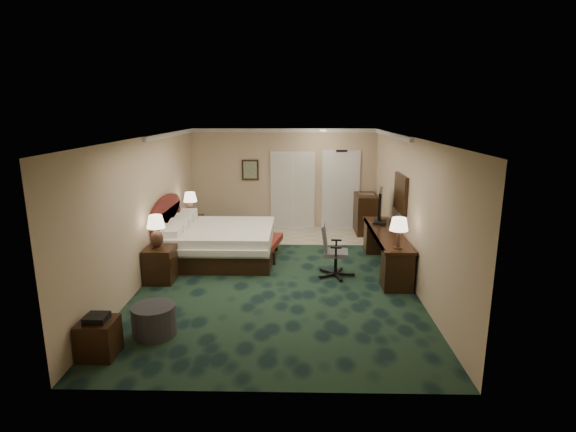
{
  "coord_description": "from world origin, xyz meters",
  "views": [
    {
      "loc": [
        0.38,
        -8.33,
        3.2
      ],
      "look_at": [
        0.19,
        0.6,
        1.07
      ],
      "focal_mm": 28.0,
      "sensor_mm": 36.0,
      "label": 1
    }
  ],
  "objects_px": {
    "nightstand_near": "(160,264)",
    "lamp_near": "(156,232)",
    "desk_chair": "(336,251)",
    "nightstand_far": "(191,229)",
    "bed": "(221,243)",
    "tv": "(380,207)",
    "bed_bench": "(268,248)",
    "lamp_far": "(190,205)",
    "ottoman": "(154,320)",
    "side_table": "(99,338)",
    "minibar": "(366,214)",
    "desk": "(386,250)"
  },
  "relations": [
    {
      "from": "bed",
      "to": "tv",
      "type": "bearing_deg",
      "value": 3.05
    },
    {
      "from": "tv",
      "to": "side_table",
      "type": "bearing_deg",
      "value": -124.25
    },
    {
      "from": "nightstand_near",
      "to": "side_table",
      "type": "bearing_deg",
      "value": -90.45
    },
    {
      "from": "nightstand_near",
      "to": "lamp_far",
      "type": "bearing_deg",
      "value": 89.67
    },
    {
      "from": "bed",
      "to": "lamp_far",
      "type": "distance_m",
      "value": 1.63
    },
    {
      "from": "lamp_far",
      "to": "desk",
      "type": "xyz_separation_m",
      "value": [
        4.39,
        -1.74,
        -0.56
      ]
    },
    {
      "from": "nightstand_near",
      "to": "nightstand_far",
      "type": "xyz_separation_m",
      "value": [
        -0.0,
        2.57,
        -0.01
      ]
    },
    {
      "from": "ottoman",
      "to": "nightstand_near",
      "type": "bearing_deg",
      "value": 104.2
    },
    {
      "from": "bed",
      "to": "bed_bench",
      "type": "height_order",
      "value": "bed"
    },
    {
      "from": "bed",
      "to": "nightstand_near",
      "type": "height_order",
      "value": "bed"
    },
    {
      "from": "nightstand_near",
      "to": "desk",
      "type": "distance_m",
      "value": 4.48
    },
    {
      "from": "lamp_far",
      "to": "lamp_near",
      "type": "bearing_deg",
      "value": -90.89
    },
    {
      "from": "side_table",
      "to": "nightstand_far",
      "type": "bearing_deg",
      "value": 89.82
    },
    {
      "from": "nightstand_near",
      "to": "bed_bench",
      "type": "distance_m",
      "value": 2.44
    },
    {
      "from": "bed",
      "to": "desk_chair",
      "type": "bearing_deg",
      "value": -22.46
    },
    {
      "from": "lamp_near",
      "to": "ottoman",
      "type": "relative_size",
      "value": 1.01
    },
    {
      "from": "lamp_near",
      "to": "tv",
      "type": "height_order",
      "value": "tv"
    },
    {
      "from": "nightstand_near",
      "to": "lamp_far",
      "type": "xyz_separation_m",
      "value": [
        0.01,
        2.52,
        0.62
      ]
    },
    {
      "from": "bed_bench",
      "to": "ottoman",
      "type": "distance_m",
      "value": 3.82
    },
    {
      "from": "ottoman",
      "to": "desk",
      "type": "xyz_separation_m",
      "value": [
        3.88,
        2.88,
        0.16
      ]
    },
    {
      "from": "bed",
      "to": "lamp_near",
      "type": "height_order",
      "value": "lamp_near"
    },
    {
      "from": "lamp_near",
      "to": "desk",
      "type": "height_order",
      "value": "lamp_near"
    },
    {
      "from": "nightstand_near",
      "to": "lamp_near",
      "type": "height_order",
      "value": "lamp_near"
    },
    {
      "from": "nightstand_far",
      "to": "ottoman",
      "type": "xyz_separation_m",
      "value": [
        0.53,
        -4.67,
        -0.1
      ]
    },
    {
      "from": "lamp_far",
      "to": "tv",
      "type": "distance_m",
      "value": 4.5
    },
    {
      "from": "nightstand_near",
      "to": "desk",
      "type": "relative_size",
      "value": 0.24
    },
    {
      "from": "nightstand_far",
      "to": "desk",
      "type": "relative_size",
      "value": 0.24
    },
    {
      "from": "lamp_near",
      "to": "side_table",
      "type": "bearing_deg",
      "value": -89.91
    },
    {
      "from": "nightstand_far",
      "to": "tv",
      "type": "relative_size",
      "value": 0.69
    },
    {
      "from": "bed",
      "to": "side_table",
      "type": "bearing_deg",
      "value": -103.44
    },
    {
      "from": "lamp_far",
      "to": "tv",
      "type": "bearing_deg",
      "value": -13.04
    },
    {
      "from": "desk_chair",
      "to": "minibar",
      "type": "relative_size",
      "value": 1.01
    },
    {
      "from": "bed",
      "to": "bed_bench",
      "type": "bearing_deg",
      "value": 7.04
    },
    {
      "from": "side_table",
      "to": "minibar",
      "type": "height_order",
      "value": "minibar"
    },
    {
      "from": "tv",
      "to": "bed",
      "type": "bearing_deg",
      "value": -164.74
    },
    {
      "from": "lamp_near",
      "to": "desk_chair",
      "type": "relative_size",
      "value": 0.61
    },
    {
      "from": "bed",
      "to": "bed_bench",
      "type": "xyz_separation_m",
      "value": [
        1.02,
        0.13,
        -0.15
      ]
    },
    {
      "from": "side_table",
      "to": "minibar",
      "type": "relative_size",
      "value": 0.49
    },
    {
      "from": "side_table",
      "to": "lamp_near",
      "type": "bearing_deg",
      "value": 90.09
    },
    {
      "from": "nightstand_near",
      "to": "lamp_near",
      "type": "xyz_separation_m",
      "value": [
        -0.03,
        -0.03,
        0.65
      ]
    },
    {
      "from": "nightstand_near",
      "to": "minibar",
      "type": "relative_size",
      "value": 0.64
    },
    {
      "from": "ottoman",
      "to": "side_table",
      "type": "distance_m",
      "value": 0.8
    },
    {
      "from": "nightstand_far",
      "to": "tv",
      "type": "distance_m",
      "value": 4.59
    },
    {
      "from": "bed",
      "to": "minibar",
      "type": "height_order",
      "value": "minibar"
    },
    {
      "from": "bed",
      "to": "minibar",
      "type": "bearing_deg",
      "value": 32.4
    },
    {
      "from": "lamp_near",
      "to": "minibar",
      "type": "distance_m",
      "value": 5.69
    },
    {
      "from": "tv",
      "to": "minibar",
      "type": "relative_size",
      "value": 0.91
    },
    {
      "from": "ottoman",
      "to": "side_table",
      "type": "height_order",
      "value": "side_table"
    },
    {
      "from": "nightstand_far",
      "to": "tv",
      "type": "xyz_separation_m",
      "value": [
        4.39,
        -1.06,
        0.82
      ]
    },
    {
      "from": "tv",
      "to": "bed_bench",
      "type": "bearing_deg",
      "value": -166.42
    }
  ]
}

